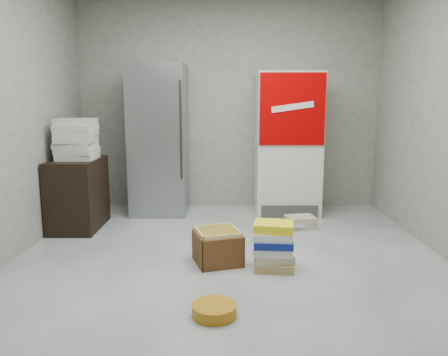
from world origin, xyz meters
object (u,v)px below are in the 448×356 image
Objects in this scene: wood_shelf at (78,194)px; phonebook_stack_main at (273,246)px; steel_fridge at (159,140)px; cardboard_box at (218,249)px; coke_cooler at (287,144)px.

wood_shelf reaches higher than phonebook_stack_main.
steel_fridge reaches higher than cardboard_box.
cardboard_box is (-0.49, 0.14, -0.08)m from phonebook_stack_main.
steel_fridge is 2.37× the size of wood_shelf.
phonebook_stack_main is at bearing -100.75° from coke_cooler.
cardboard_box is at bearing -34.05° from wood_shelf.
coke_cooler is 4.34× the size of phonebook_stack_main.
steel_fridge is 2.15m from cardboard_box.
phonebook_stack_main is (-0.37, -1.96, -0.70)m from coke_cooler.
phonebook_stack_main is (1.28, -1.96, -0.74)m from steel_fridge.
steel_fridge reaches higher than coke_cooler.
coke_cooler is 2.63m from wood_shelf.
cardboard_box is at bearing -115.24° from coke_cooler.
wood_shelf is at bearing -138.69° from steel_fridge.
coke_cooler is (1.65, -0.01, -0.05)m from steel_fridge.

